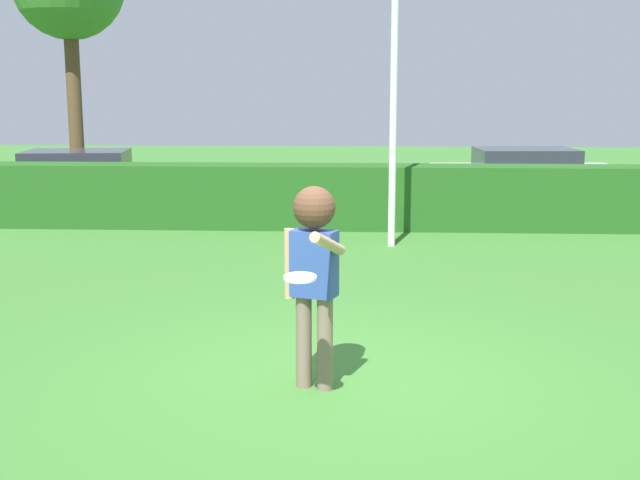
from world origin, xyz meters
The scene contains 7 objects.
ground_plane centered at (0.00, 0.00, 0.00)m, with size 60.00×60.00×0.00m, color #39722C.
person centered at (-0.20, -0.20, 1.18)m, with size 0.54×0.83×1.80m.
frisbee centered at (-0.27, -0.88, 1.17)m, with size 0.26×0.26×0.04m.
lamppost centered at (0.72, 6.47, 3.88)m, with size 0.24×0.24×7.11m.
hedge_row centered at (0.00, 8.24, 0.60)m, with size 22.13×0.90×1.19m, color #21531A.
parked_car_red centered at (-6.11, 10.78, 0.69)m, with size 4.38×2.24×1.25m.
parked_car_silver centered at (3.97, 11.89, 0.69)m, with size 4.29×2.00×1.25m.
Camera 1 is at (0.19, -7.09, 2.63)m, focal length 45.96 mm.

